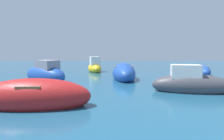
% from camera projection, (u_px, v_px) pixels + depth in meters
% --- Properties ---
extents(moored_boat_0, '(4.46, 1.77, 1.44)m').
position_uv_depth(moored_boat_0, '(34.00, 97.00, 7.37)').
color(moored_boat_0, '#B21E1E').
rests_on(moored_boat_0, ground).
extents(moored_boat_1, '(1.82, 4.82, 1.60)m').
position_uv_depth(moored_boat_1, '(124.00, 73.00, 15.08)').
color(moored_boat_1, '#1E479E').
rests_on(moored_boat_1, ground).
extents(moored_boat_3, '(4.31, 2.22, 1.73)m').
position_uv_depth(moored_boat_3, '(191.00, 84.00, 10.11)').
color(moored_boat_3, '#3F3F47').
rests_on(moored_boat_3, ground).
extents(moored_boat_4, '(2.15, 3.95, 1.18)m').
position_uv_depth(moored_boat_4, '(201.00, 71.00, 17.78)').
color(moored_boat_4, '#1E479E').
rests_on(moored_boat_4, ground).
extents(moored_boat_5, '(4.19, 3.80, 1.87)m').
position_uv_depth(moored_boat_5, '(45.00, 74.00, 13.78)').
color(moored_boat_5, '#1E479E').
rests_on(moored_boat_5, ground).
extents(moored_boat_8, '(2.08, 3.53, 1.88)m').
position_uv_depth(moored_boat_8, '(95.00, 67.00, 20.43)').
color(moored_boat_8, gold).
rests_on(moored_boat_8, ground).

